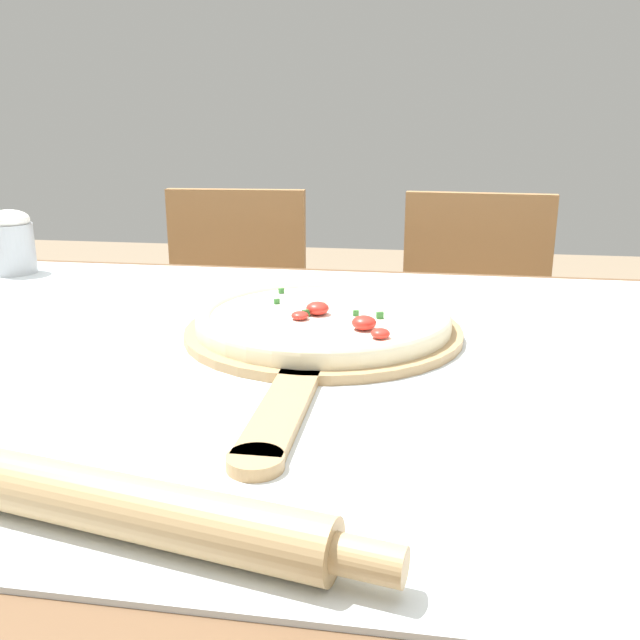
{
  "coord_description": "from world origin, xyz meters",
  "views": [
    {
      "loc": [
        0.17,
        -0.8,
        1.05
      ],
      "look_at": [
        0.04,
        0.04,
        0.8
      ],
      "focal_mm": 38.0,
      "sensor_mm": 36.0,
      "label": 1
    }
  ],
  "objects_px": {
    "pizza": "(324,318)",
    "chair_right": "(471,341)",
    "pizza_peel": "(321,336)",
    "flour_cup": "(11,241)",
    "chair_left": "(233,330)",
    "rolling_pin": "(92,499)"
  },
  "relations": [
    {
      "from": "chair_right",
      "to": "flour_cup",
      "type": "xyz_separation_m",
      "value": [
        -0.91,
        -0.54,
        0.33
      ]
    },
    {
      "from": "pizza_peel",
      "to": "flour_cup",
      "type": "bearing_deg",
      "value": 153.46
    },
    {
      "from": "pizza",
      "to": "flour_cup",
      "type": "bearing_deg",
      "value": 155.09
    },
    {
      "from": "pizza_peel",
      "to": "flour_cup",
      "type": "height_order",
      "value": "flour_cup"
    },
    {
      "from": "rolling_pin",
      "to": "flour_cup",
      "type": "bearing_deg",
      "value": 125.59
    },
    {
      "from": "chair_left",
      "to": "pizza",
      "type": "bearing_deg",
      "value": -69.16
    },
    {
      "from": "pizza",
      "to": "chair_left",
      "type": "bearing_deg",
      "value": 114.31
    },
    {
      "from": "pizza",
      "to": "chair_right",
      "type": "xyz_separation_m",
      "value": [
        0.26,
        0.84,
        -0.29
      ]
    },
    {
      "from": "chair_left",
      "to": "flour_cup",
      "type": "xyz_separation_m",
      "value": [
        -0.27,
        -0.54,
        0.33
      ]
    },
    {
      "from": "pizza",
      "to": "chair_right",
      "type": "relative_size",
      "value": 0.39
    },
    {
      "from": "pizza",
      "to": "chair_left",
      "type": "distance_m",
      "value": 0.97
    },
    {
      "from": "pizza",
      "to": "rolling_pin",
      "type": "distance_m",
      "value": 0.48
    },
    {
      "from": "pizza_peel",
      "to": "rolling_pin",
      "type": "distance_m",
      "value": 0.46
    },
    {
      "from": "pizza_peel",
      "to": "rolling_pin",
      "type": "height_order",
      "value": "rolling_pin"
    },
    {
      "from": "chair_right",
      "to": "flour_cup",
      "type": "height_order",
      "value": "flour_cup"
    },
    {
      "from": "pizza",
      "to": "flour_cup",
      "type": "distance_m",
      "value": 0.72
    },
    {
      "from": "pizza_peel",
      "to": "chair_left",
      "type": "distance_m",
      "value": 0.98
    },
    {
      "from": "rolling_pin",
      "to": "flour_cup",
      "type": "distance_m",
      "value": 0.96
    },
    {
      "from": "pizza",
      "to": "rolling_pin",
      "type": "bearing_deg",
      "value": -101.01
    },
    {
      "from": "pizza_peel",
      "to": "chair_right",
      "type": "distance_m",
      "value": 0.94
    },
    {
      "from": "pizza",
      "to": "chair_right",
      "type": "height_order",
      "value": "chair_right"
    },
    {
      "from": "chair_right",
      "to": "chair_left",
      "type": "bearing_deg",
      "value": -176.04
    }
  ]
}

